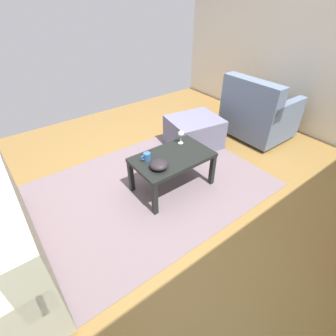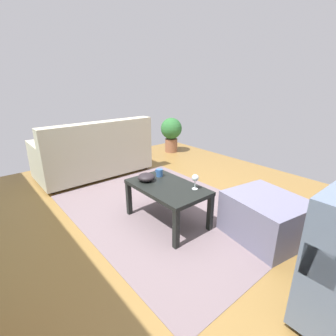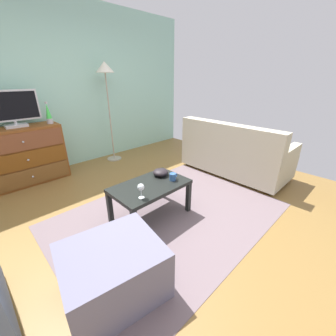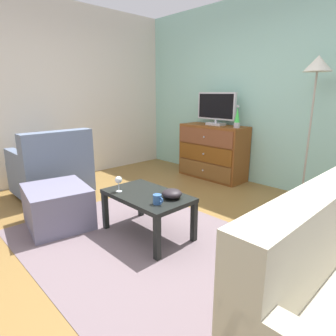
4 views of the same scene
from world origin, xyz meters
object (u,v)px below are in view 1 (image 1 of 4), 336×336
object	(u,v)px
bowl_decorative	(159,165)
armchair	(257,114)
wine_glass	(181,134)
mug	(147,157)
ottoman	(194,132)
coffee_table	(172,160)

from	to	relation	value
bowl_decorative	armchair	bearing A→B (deg)	-171.56
wine_glass	mug	bearing A→B (deg)	6.59
armchair	wine_glass	bearing A→B (deg)	1.73
armchair	ottoman	bearing A→B (deg)	-20.19
wine_glass	bowl_decorative	bearing A→B (deg)	27.27
mug	armchair	size ratio (longest dim) A/B	0.13
armchair	ottoman	world-z (taller)	armchair
coffee_table	wine_glass	bearing A→B (deg)	-146.98
coffee_table	bowl_decorative	size ratio (longest dim) A/B	4.61
coffee_table	armchair	world-z (taller)	armchair
mug	wine_glass	bearing A→B (deg)	-173.41
wine_glass	coffee_table	bearing A→B (deg)	33.02
mug	ottoman	distance (m)	1.21
wine_glass	bowl_decorative	xyz separation A→B (m)	(0.49, 0.25, -0.07)
coffee_table	armchair	bearing A→B (deg)	-173.38
mug	ottoman	bearing A→B (deg)	-157.45
mug	armchair	distance (m)	2.04
coffee_table	bowl_decorative	xyz separation A→B (m)	(0.25, 0.09, 0.10)
coffee_table	ottoman	size ratio (longest dim) A/B	1.24
bowl_decorative	ottoman	world-z (taller)	bowl_decorative
coffee_table	wine_glass	distance (m)	0.34
mug	armchair	bearing A→B (deg)	-177.05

